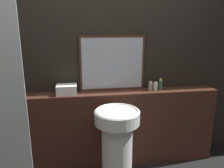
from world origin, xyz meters
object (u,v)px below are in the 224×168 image
Objects in this scene: lotion_bottle at (160,85)px; shampoo_bottle at (150,86)px; towel_stack at (67,90)px; conditioner_bottle at (155,86)px; pedestal_sink at (117,145)px; mirror at (112,63)px.

shampoo_bottle is at bearing 180.00° from lotion_bottle.
towel_stack reaches higher than conditioner_bottle.
pedestal_sink is 3.91× the size of towel_stack.
conditioner_bottle is at bearing 39.11° from pedestal_sink.
towel_stack is at bearing 138.23° from pedestal_sink.
shampoo_bottle is (0.98, 0.00, -0.00)m from towel_stack.
mirror is 3.41× the size of towel_stack.
conditioner_bottle is (0.54, 0.44, 0.48)m from pedestal_sink.
pedestal_sink is at bearing -41.77° from towel_stack.
lotion_bottle is (0.61, 0.44, 0.49)m from pedestal_sink.
towel_stack is (-0.50, 0.44, 0.48)m from pedestal_sink.
conditioner_bottle is at bearing 0.00° from shampoo_bottle.
pedestal_sink is 1.15× the size of mirror.
towel_stack is 1.61× the size of lotion_bottle.
shampoo_bottle is 0.06m from conditioner_bottle.
towel_stack is at bearing 180.00° from shampoo_bottle.
towel_stack is at bearing -169.61° from mirror.
shampoo_bottle is 0.12m from lotion_bottle.
pedestal_sink is at bearing -140.89° from conditioner_bottle.
towel_stack reaches higher than pedestal_sink.
lotion_bottle is (0.57, -0.10, -0.26)m from mirror.
conditioner_bottle reaches higher than pedestal_sink.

